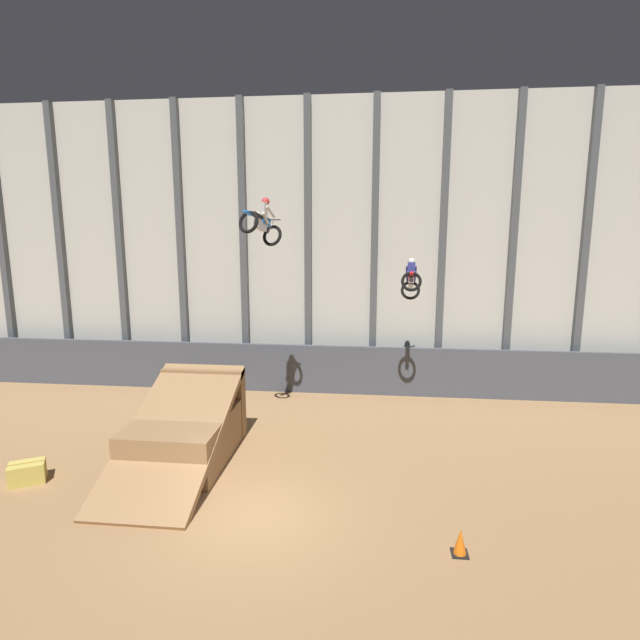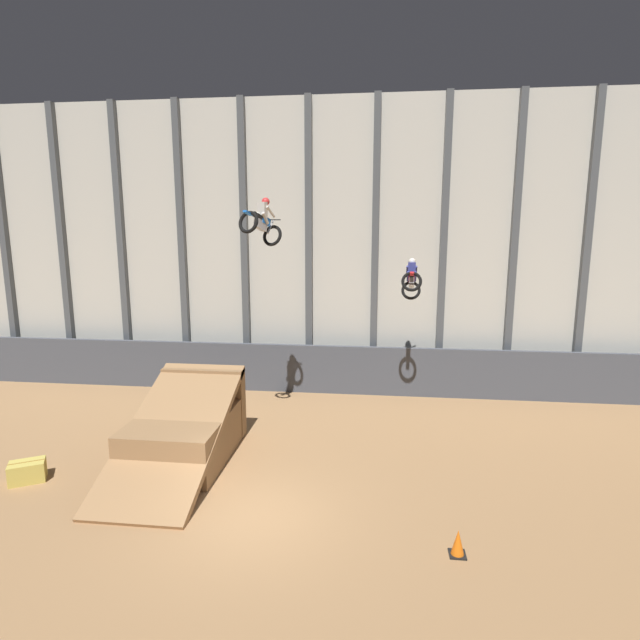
{
  "view_description": "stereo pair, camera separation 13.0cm",
  "coord_description": "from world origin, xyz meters",
  "px_view_note": "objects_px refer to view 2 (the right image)",
  "views": [
    {
      "loc": [
        2.76,
        -10.72,
        6.87
      ],
      "look_at": [
        0.97,
        5.93,
        3.81
      ],
      "focal_mm": 28.0,
      "sensor_mm": 36.0,
      "label": 1
    },
    {
      "loc": [
        2.89,
        -10.7,
        6.87
      ],
      "look_at": [
        0.97,
        5.93,
        3.81
      ],
      "focal_mm": 28.0,
      "sensor_mm": 36.0,
      "label": 2
    }
  ],
  "objects_px": {
    "dirt_ramp": "(187,429)",
    "rider_bike_right_air": "(411,280)",
    "traffic_cone_near_ramp": "(458,543)",
    "hay_bale_trackside": "(27,472)",
    "rider_bike_left_air": "(262,222)"
  },
  "relations": [
    {
      "from": "rider_bike_left_air",
      "to": "rider_bike_right_air",
      "type": "relative_size",
      "value": 1.06
    },
    {
      "from": "dirt_ramp",
      "to": "traffic_cone_near_ramp",
      "type": "relative_size",
      "value": 9.86
    },
    {
      "from": "hay_bale_trackside",
      "to": "dirt_ramp",
      "type": "bearing_deg",
      "value": 28.77
    },
    {
      "from": "traffic_cone_near_ramp",
      "to": "hay_bale_trackside",
      "type": "xyz_separation_m",
      "value": [
        -11.32,
        1.89,
        -0.0
      ]
    },
    {
      "from": "rider_bike_right_air",
      "to": "hay_bale_trackside",
      "type": "distance_m",
      "value": 13.57
    },
    {
      "from": "rider_bike_left_air",
      "to": "hay_bale_trackside",
      "type": "height_order",
      "value": "rider_bike_left_air"
    },
    {
      "from": "rider_bike_left_air",
      "to": "hay_bale_trackside",
      "type": "relative_size",
      "value": 1.68
    },
    {
      "from": "dirt_ramp",
      "to": "hay_bale_trackside",
      "type": "height_order",
      "value": "dirt_ramp"
    },
    {
      "from": "traffic_cone_near_ramp",
      "to": "hay_bale_trackside",
      "type": "height_order",
      "value": "traffic_cone_near_ramp"
    },
    {
      "from": "dirt_ramp",
      "to": "rider_bike_left_air",
      "type": "height_order",
      "value": "rider_bike_left_air"
    },
    {
      "from": "dirt_ramp",
      "to": "rider_bike_right_air",
      "type": "height_order",
      "value": "rider_bike_right_air"
    },
    {
      "from": "hay_bale_trackside",
      "to": "rider_bike_right_air",
      "type": "bearing_deg",
      "value": 32.36
    },
    {
      "from": "rider_bike_left_air",
      "to": "hay_bale_trackside",
      "type": "distance_m",
      "value": 9.92
    },
    {
      "from": "dirt_ramp",
      "to": "hay_bale_trackside",
      "type": "bearing_deg",
      "value": -151.23
    },
    {
      "from": "rider_bike_right_air",
      "to": "hay_bale_trackside",
      "type": "relative_size",
      "value": 1.58
    }
  ]
}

